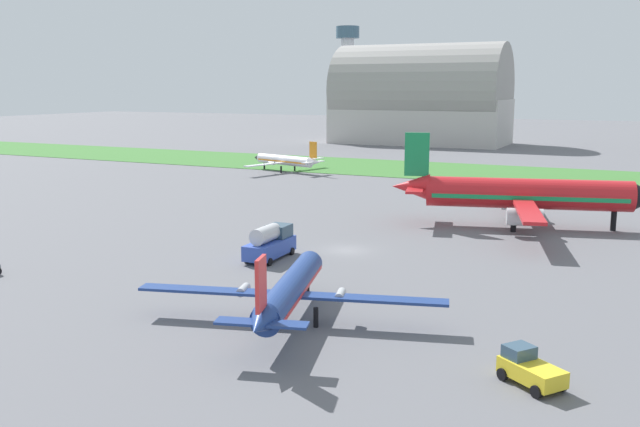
{
  "coord_description": "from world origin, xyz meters",
  "views": [
    {
      "loc": [
        26.54,
        -61.35,
        15.96
      ],
      "look_at": [
        -4.02,
        2.39,
        3.0
      ],
      "focal_mm": 38.78,
      "sensor_mm": 36.0,
      "label": 1
    }
  ],
  "objects_px": {
    "airplane_midfield_jet": "(522,194)",
    "control_tower": "(347,71)",
    "fuel_truck_by_runway": "(270,242)",
    "airplane_foreground_turboprop": "(290,290)",
    "pushback_tug_near_gate": "(529,369)",
    "airplane_taxiing_turboprop": "(286,160)"
  },
  "relations": [
    {
      "from": "airplane_midfield_jet",
      "to": "control_tower",
      "type": "xyz_separation_m",
      "value": [
        -83.73,
        142.97,
        17.6
      ]
    },
    {
      "from": "fuel_truck_by_runway",
      "to": "airplane_foreground_turboprop",
      "type": "bearing_deg",
      "value": -147.76
    },
    {
      "from": "airplane_foreground_turboprop",
      "to": "fuel_truck_by_runway",
      "type": "xyz_separation_m",
      "value": [
        -10.16,
        15.14,
        -0.77
      ]
    },
    {
      "from": "airplane_midfield_jet",
      "to": "airplane_foreground_turboprop",
      "type": "bearing_deg",
      "value": -116.32
    },
    {
      "from": "pushback_tug_near_gate",
      "to": "fuel_truck_by_runway",
      "type": "height_order",
      "value": "fuel_truck_by_runway"
    },
    {
      "from": "airplane_midfield_jet",
      "to": "airplane_taxiing_turboprop",
      "type": "bearing_deg",
      "value": 130.56
    },
    {
      "from": "airplane_midfield_jet",
      "to": "fuel_truck_by_runway",
      "type": "distance_m",
      "value": 31.6
    },
    {
      "from": "airplane_taxiing_turboprop",
      "to": "airplane_midfield_jet",
      "type": "bearing_deg",
      "value": 161.23
    },
    {
      "from": "airplane_midfield_jet",
      "to": "pushback_tug_near_gate",
      "type": "relative_size",
      "value": 7.56
    },
    {
      "from": "airplane_midfield_jet",
      "to": "airplane_taxiing_turboprop",
      "type": "xyz_separation_m",
      "value": [
        -49.63,
        34.85,
        -1.63
      ]
    },
    {
      "from": "airplane_taxiing_turboprop",
      "to": "control_tower",
      "type": "bearing_deg",
      "value": -56.19
    },
    {
      "from": "airplane_taxiing_turboprop",
      "to": "fuel_truck_by_runway",
      "type": "height_order",
      "value": "airplane_taxiing_turboprop"
    },
    {
      "from": "airplane_foreground_turboprop",
      "to": "airplane_midfield_jet",
      "type": "bearing_deg",
      "value": -27.47
    },
    {
      "from": "airplane_taxiing_turboprop",
      "to": "pushback_tug_near_gate",
      "type": "relative_size",
      "value": 5.05
    },
    {
      "from": "pushback_tug_near_gate",
      "to": "control_tower",
      "type": "relative_size",
      "value": 0.11
    },
    {
      "from": "airplane_taxiing_turboprop",
      "to": "control_tower",
      "type": "distance_m",
      "value": 114.99
    },
    {
      "from": "airplane_foreground_turboprop",
      "to": "pushback_tug_near_gate",
      "type": "height_order",
      "value": "airplane_foreground_turboprop"
    },
    {
      "from": "airplane_taxiing_turboprop",
      "to": "fuel_truck_by_runway",
      "type": "xyz_separation_m",
      "value": [
        30.9,
        -60.2,
        -0.66
      ]
    },
    {
      "from": "airplane_taxiing_turboprop",
      "to": "fuel_truck_by_runway",
      "type": "relative_size",
      "value": 3.05
    },
    {
      "from": "airplane_midfield_jet",
      "to": "pushback_tug_near_gate",
      "type": "bearing_deg",
      "value": -94.11
    },
    {
      "from": "control_tower",
      "to": "airplane_midfield_jet",
      "type": "bearing_deg",
      "value": -59.65
    },
    {
      "from": "airplane_taxiing_turboprop",
      "to": "control_tower",
      "type": "xyz_separation_m",
      "value": [
        -34.1,
        108.12,
        19.22
      ]
    }
  ]
}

